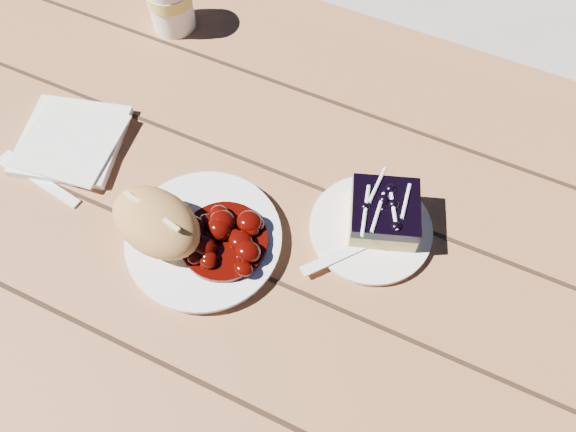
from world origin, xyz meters
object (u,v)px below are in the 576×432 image
at_px(bread_roll, 156,222).
at_px(second_cup, 170,4).
at_px(dessert_plate, 371,229).
at_px(blueberry_cake, 384,213).
at_px(main_plate, 204,240).
at_px(picnic_table, 409,326).

xyz_separation_m(bread_roll, second_cup, (-0.20, 0.37, -0.00)).
bearing_deg(bread_roll, dessert_plate, 27.67).
relative_size(bread_roll, dessert_plate, 0.81).
bearing_deg(second_cup, dessert_plate, -27.45).
distance_m(bread_roll, blueberry_cake, 0.31).
xyz_separation_m(bread_roll, blueberry_cake, (0.27, 0.15, -0.02)).
xyz_separation_m(main_plate, blueberry_cake, (0.21, 0.13, 0.03)).
distance_m(main_plate, bread_roll, 0.07).
relative_size(picnic_table, dessert_plate, 12.01).
distance_m(bread_roll, second_cup, 0.42).
bearing_deg(picnic_table, dessert_plate, 156.39).
height_order(main_plate, bread_roll, bread_roll).
bearing_deg(dessert_plate, main_plate, -150.40).
bearing_deg(dessert_plate, picnic_table, -23.61).
distance_m(main_plate, dessert_plate, 0.23).
distance_m(main_plate, blueberry_cake, 0.25).
height_order(main_plate, blueberry_cake, blueberry_cake).
distance_m(picnic_table, dessert_plate, 0.20).
bearing_deg(main_plate, bread_roll, -160.02).
relative_size(main_plate, second_cup, 2.26).
bearing_deg(blueberry_cake, dessert_plate, -143.32).
relative_size(dessert_plate, second_cup, 1.80).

